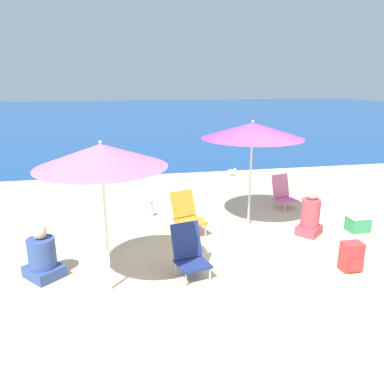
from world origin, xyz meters
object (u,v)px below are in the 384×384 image
at_px(person_seated_far, 310,216).
at_px(beach_chair_navy, 189,251).
at_px(water_bottle, 152,211).
at_px(beach_chair_pink, 283,193).
at_px(backpack_red, 351,257).
at_px(cooler_box, 358,222).
at_px(beach_chair_orange, 187,213).
at_px(beach_umbrella_pink, 101,156).
at_px(seagull, 232,171).
at_px(beach_umbrella_purple, 252,131).
at_px(person_seated_near, 42,257).

bearing_deg(person_seated_far, beach_chair_navy, -107.92).
distance_m(person_seated_far, water_bottle, 3.07).
relative_size(beach_chair_pink, person_seated_far, 0.83).
xyz_separation_m(backpack_red, cooler_box, (1.00, 1.30, -0.04)).
height_order(beach_chair_orange, beach_chair_navy, beach_chair_orange).
bearing_deg(beach_chair_navy, cooler_box, 2.24).
distance_m(beach_chair_navy, cooler_box, 3.47).
distance_m(person_seated_far, cooler_box, 0.97).
bearing_deg(cooler_box, beach_umbrella_pink, -165.40).
xyz_separation_m(backpack_red, water_bottle, (-2.63, 2.83, -0.10)).
height_order(backpack_red, seagull, backpack_red).
relative_size(beach_umbrella_purple, seagull, 7.36).
bearing_deg(beach_umbrella_purple, cooler_box, -21.05).
height_order(person_seated_far, backpack_red, person_seated_far).
height_order(backpack_red, cooler_box, backpack_red).
relative_size(person_seated_far, backpack_red, 1.95).
bearing_deg(beach_umbrella_pink, beach_chair_orange, 51.34).
relative_size(person_seated_near, backpack_red, 1.79).
relative_size(beach_umbrella_pink, backpack_red, 4.60).
bearing_deg(beach_chair_orange, person_seated_far, -32.28).
bearing_deg(beach_chair_pink, seagull, 80.90).
xyz_separation_m(person_seated_near, backpack_red, (4.35, -0.67, -0.09)).
bearing_deg(beach_chair_pink, beach_chair_navy, -150.34).
height_order(beach_chair_navy, backpack_red, beach_chair_navy).
bearing_deg(person_seated_far, cooler_box, 47.41).
xyz_separation_m(beach_chair_orange, backpack_red, (2.09, -1.83, -0.17)).
bearing_deg(person_seated_near, beach_chair_orange, -14.25).
distance_m(beach_chair_navy, backpack_red, 2.36).
relative_size(beach_umbrella_pink, beach_chair_orange, 2.65).
bearing_deg(beach_chair_navy, water_bottle, 83.13).
relative_size(beach_umbrella_purple, beach_chair_orange, 2.64).
height_order(beach_chair_orange, person_seated_near, person_seated_near).
bearing_deg(beach_chair_orange, person_seated_near, -172.40).
relative_size(person_seated_near, person_seated_far, 0.92).
distance_m(water_bottle, cooler_box, 3.93).
bearing_deg(beach_chair_pink, person_seated_far, -110.93).
relative_size(beach_umbrella_purple, beach_chair_navy, 2.70).
height_order(beach_umbrella_pink, seagull, beach_umbrella_pink).
bearing_deg(person_seated_far, person_seated_near, -121.86).
bearing_deg(cooler_box, beach_chair_orange, 170.38).
height_order(beach_chair_navy, seagull, beach_chair_navy).
xyz_separation_m(beach_chair_orange, cooler_box, (3.09, -0.52, -0.21)).
height_order(water_bottle, seagull, water_bottle).
bearing_deg(beach_umbrella_pink, person_seated_far, 18.86).
distance_m(beach_chair_orange, water_bottle, 1.17).
bearing_deg(beach_umbrella_pink, seagull, 58.57).
bearing_deg(person_seated_near, beach_chair_navy, -50.31).
bearing_deg(beach_chair_pink, beach_umbrella_pink, -158.30).
distance_m(beach_chair_orange, person_seated_near, 2.54).
distance_m(beach_chair_orange, seagull, 4.35).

